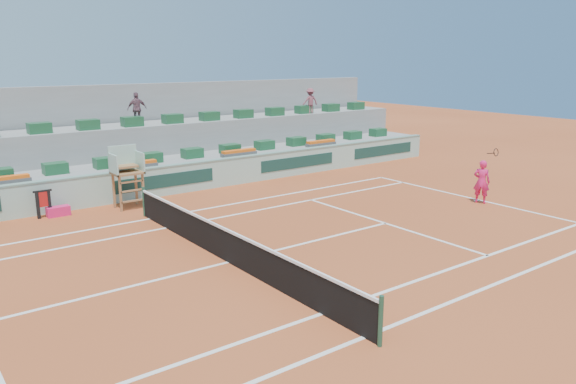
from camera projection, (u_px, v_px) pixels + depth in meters
ground at (228, 262)px, 15.96m from camera, size 90.00×90.00×0.00m
seating_tier_lower at (100, 178)px, 24.14m from camera, size 36.00×4.00×1.20m
seating_tier_upper at (86, 157)px, 25.22m from camera, size 36.00×2.40×2.60m
stadium_back_wall at (74, 133)px, 26.26m from camera, size 36.00×0.40×4.40m
player_bag at (58, 211)px, 20.57m from camera, size 0.81×0.36×0.36m
spectator_mid at (137, 109)px, 25.83m from camera, size 0.93×0.48×1.52m
spectator_right at (310, 101)px, 31.27m from camera, size 0.97×0.65×1.40m
court_lines at (228, 262)px, 15.96m from camera, size 23.89×11.09×0.01m
tennis_net at (228, 245)px, 15.84m from camera, size 0.10×11.97×1.10m
advertising_hoarding at (119, 187)px, 22.44m from camera, size 36.00×0.34×1.26m
umpire_chair at (126, 168)px, 21.43m from camera, size 1.10×0.90×2.40m
seat_row_lower at (105, 163)px, 23.25m from camera, size 32.90×0.60×0.44m
seat_row_upper at (88, 125)px, 24.40m from camera, size 32.90×0.60×0.44m
flower_planters at (75, 172)px, 21.78m from camera, size 26.80×0.36×0.28m
towel_rack at (43, 202)px, 20.24m from camera, size 0.64×0.11×1.03m
tennis_player at (482, 181)px, 22.25m from camera, size 0.64×0.94×2.28m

